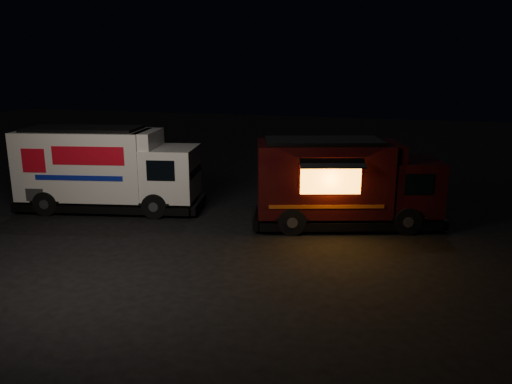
{
  "coord_description": "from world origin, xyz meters",
  "views": [
    {
      "loc": [
        6.97,
        -12.79,
        5.06
      ],
      "look_at": [
        2.27,
        2.0,
        1.19
      ],
      "focal_mm": 35.0,
      "sensor_mm": 36.0,
      "label": 1
    }
  ],
  "objects": [
    {
      "name": "ground",
      "position": [
        0.0,
        0.0,
        0.0
      ],
      "size": [
        80.0,
        80.0,
        0.0
      ],
      "primitive_type": "plane",
      "color": "black",
      "rests_on": "ground"
    },
    {
      "name": "white_truck",
      "position": [
        -3.44,
        2.5,
        1.5
      ],
      "size": [
        6.97,
        3.66,
        3.01
      ],
      "primitive_type": null,
      "rotation": [
        0.0,
        0.0,
        0.22
      ],
      "color": "silver",
      "rests_on": "ground"
    },
    {
      "name": "red_truck",
      "position": [
        5.0,
        3.17,
        1.43
      ],
      "size": [
        6.54,
        4.08,
        2.86
      ],
      "primitive_type": null,
      "rotation": [
        0.0,
        0.0,
        0.32
      ],
      "color": "black",
      "rests_on": "ground"
    }
  ]
}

